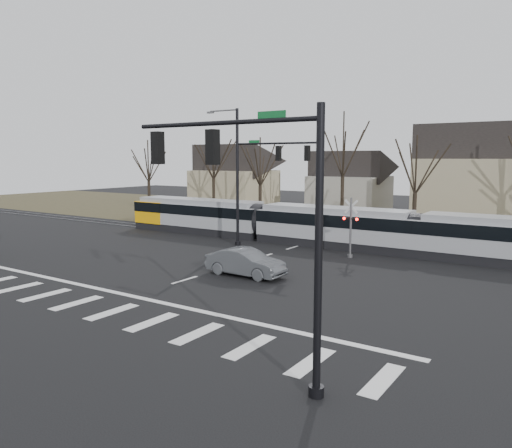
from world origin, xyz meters
The scene contains 15 objects.
ground centered at (0.00, 0.00, 0.00)m, with size 140.00×140.00×0.00m, color black.
grass_verge centered at (0.00, 32.00, 0.01)m, with size 140.00×28.00×0.01m, color #38331E.
crosswalk centered at (0.00, -4.00, 0.01)m, with size 27.00×2.60×0.01m.
stop_line centered at (0.00, -1.80, 0.01)m, with size 28.00×0.35×0.01m, color silver.
lane_dashes centered at (0.00, 16.00, 0.01)m, with size 0.18×30.00×0.01m.
rail_pair centered at (0.00, 15.80, 0.03)m, with size 90.00×1.52×0.06m.
tram centered at (2.22, 16.00, 1.61)m, with size 39.07×2.90×2.96m.
sedan centered at (2.18, 4.66, 0.76)m, with size 4.65×1.64×1.53m, color #4C4F53.
signal_pole_near_right centered at (10.11, -6.00, 5.17)m, with size 6.72×0.44×8.00m.
signal_pole_far centered at (-2.41, 12.50, 5.70)m, with size 9.28×0.44×10.20m.
rail_crossing_signal centered at (5.00, 12.79, 1.89)m, with size 1.08×0.36×4.00m.
tree_row centered at (2.00, 26.00, 5.00)m, with size 59.20×7.20×10.00m.
house_a centered at (-20.00, 34.00, 4.46)m, with size 9.72×8.64×8.60m.
house_b centered at (-5.00, 36.00, 3.97)m, with size 8.64×7.56×7.65m.
house_c centered at (9.00, 33.00, 5.23)m, with size 10.80×8.64×10.10m.
Camera 1 is at (17.87, -17.85, 6.58)m, focal length 35.00 mm.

